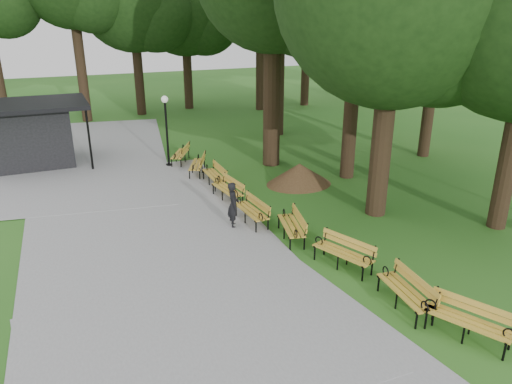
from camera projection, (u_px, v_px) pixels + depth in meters
name	position (u px, v px, depth m)	size (l,w,h in m)	color
ground	(302.00, 257.00, 13.92)	(100.00, 100.00, 0.00)	#26611B
path	(144.00, 240.00, 14.95)	(12.00, 38.00, 0.06)	gray
person	(233.00, 205.00, 15.68)	(0.57, 0.38, 1.57)	black
kiosk	(29.00, 134.00, 22.08)	(4.73, 4.12, 2.96)	black
lamp_post	(166.00, 116.00, 21.53)	(0.32, 0.32, 3.29)	black
dirt_mound	(299.00, 174.00, 19.81)	(2.34, 2.34, 0.90)	#47301C
bench_0	(468.00, 322.00, 10.26)	(1.90, 0.64, 0.88)	gold
bench_1	(405.00, 292.00, 11.39)	(1.90, 0.64, 0.88)	gold
bench_2	(343.00, 253.00, 13.23)	(1.90, 0.64, 0.88)	gold
bench_3	(291.00, 226.00, 14.95)	(1.90, 0.64, 0.88)	gold
bench_4	(251.00, 211.00, 16.08)	(1.90, 0.64, 0.88)	gold
bench_5	(227.00, 190.00, 18.05)	(1.90, 0.64, 0.88)	gold
bench_6	(214.00, 175.00, 19.67)	(1.90, 0.64, 0.88)	gold
bench_7	(197.00, 164.00, 21.09)	(1.90, 0.64, 0.88)	gold
bench_8	(180.00, 154.00, 22.72)	(1.90, 0.64, 0.88)	gold
lawn_tree_5	(442.00, 8.00, 21.58)	(5.72, 5.72, 9.88)	black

